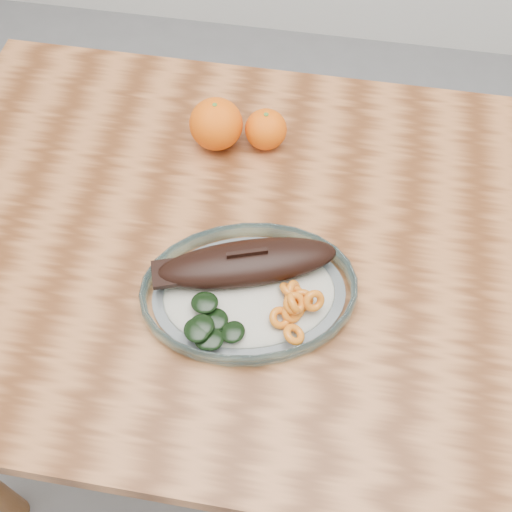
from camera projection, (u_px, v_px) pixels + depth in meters
name	position (u px, v px, depth m)	size (l,w,h in m)	color
ground	(268.00, 410.00, 1.63)	(3.00, 3.00, 0.00)	slate
dining_table	(274.00, 277.00, 1.09)	(1.20, 0.80, 0.75)	#5C3016
plated_meal	(249.00, 289.00, 0.94)	(0.69, 0.69, 0.08)	white
orange_left	(216.00, 124.00, 1.08)	(0.09, 0.09, 0.09)	#FF4F05
orange_right	(266.00, 129.00, 1.09)	(0.07, 0.07, 0.07)	#FF4F05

